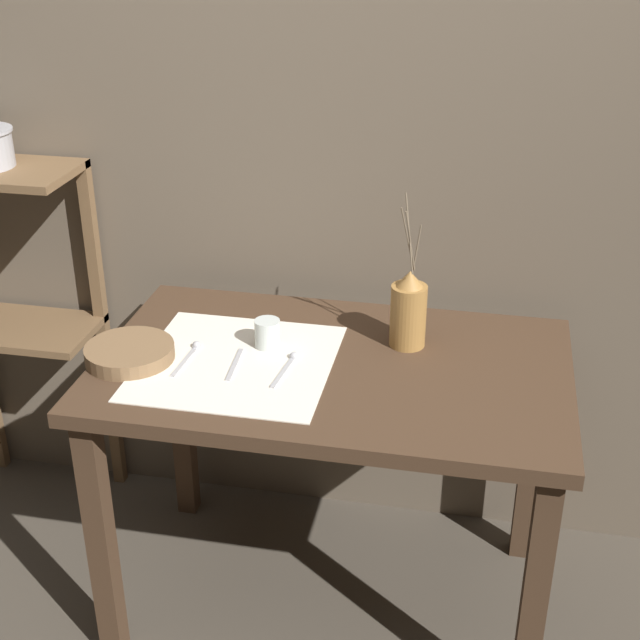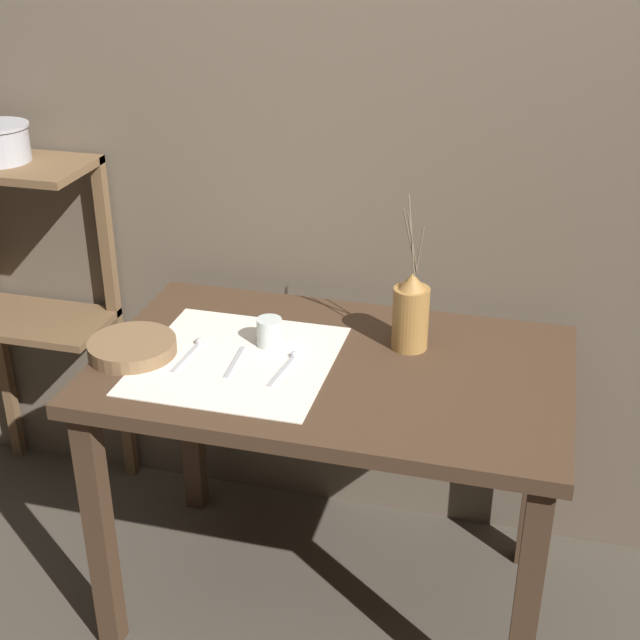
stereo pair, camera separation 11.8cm
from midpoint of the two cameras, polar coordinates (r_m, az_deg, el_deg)
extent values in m
plane|color=#473F35|center=(2.79, 1.96, -17.28)|extent=(12.00, 12.00, 0.00)
cube|color=brown|center=(2.59, 4.83, 10.13)|extent=(7.00, 0.06, 2.40)
cube|color=#422D1E|center=(2.31, 2.26, -3.21)|extent=(1.22, 0.75, 0.04)
cube|color=#422D1E|center=(2.46, -12.56, -13.15)|extent=(0.06, 0.06, 0.76)
cube|color=#422D1E|center=(2.27, 14.56, -17.63)|extent=(0.06, 0.06, 0.76)
cube|color=#422D1E|center=(2.92, -7.13, -5.67)|extent=(0.06, 0.06, 0.76)
cube|color=#422D1E|center=(2.76, 14.96, -8.65)|extent=(0.06, 0.06, 0.76)
cube|color=brown|center=(2.81, -18.25, 9.36)|extent=(0.49, 0.28, 0.02)
cube|color=brown|center=(3.00, -16.87, -0.06)|extent=(0.49, 0.28, 0.02)
cube|color=brown|center=(3.01, -11.82, -0.53)|extent=(0.04, 0.04, 1.17)
cube|color=silver|center=(2.32, -3.89, -2.58)|extent=(0.49, 0.50, 0.00)
cylinder|color=olive|center=(2.36, 7.24, 0.10)|extent=(0.10, 0.10, 0.17)
cone|color=olive|center=(2.31, 7.39, 2.48)|extent=(0.07, 0.07, 0.04)
cylinder|color=brown|center=(2.26, 7.38, 5.35)|extent=(0.03, 0.04, 0.20)
cylinder|color=brown|center=(2.29, 7.88, 4.46)|extent=(0.02, 0.00, 0.13)
cylinder|color=brown|center=(2.26, 7.28, 5.01)|extent=(0.04, 0.04, 0.18)
cylinder|color=brown|center=(2.26, 7.44, 4.86)|extent=(0.03, 0.03, 0.17)
cylinder|color=brown|center=(2.37, -10.54, -1.77)|extent=(0.23, 0.23, 0.04)
cylinder|color=silver|center=(2.37, -1.84, -0.79)|extent=(0.07, 0.07, 0.08)
cube|color=#A8A8AD|center=(2.34, -7.15, -2.38)|extent=(0.02, 0.16, 0.00)
sphere|color=#A8A8AD|center=(2.40, -6.34, -1.43)|extent=(0.02, 0.02, 0.02)
cube|color=#A8A8AD|center=(2.30, -4.02, -2.71)|extent=(0.02, 0.16, 0.00)
cube|color=#A8A8AD|center=(2.26, -0.95, -3.28)|extent=(0.03, 0.16, 0.00)
sphere|color=#A8A8AD|center=(2.32, -0.19, -2.28)|extent=(0.02, 0.02, 0.02)
camera|label=1|loc=(0.06, -88.50, 0.75)|focal=50.00mm
camera|label=2|loc=(0.06, 91.50, -0.75)|focal=50.00mm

